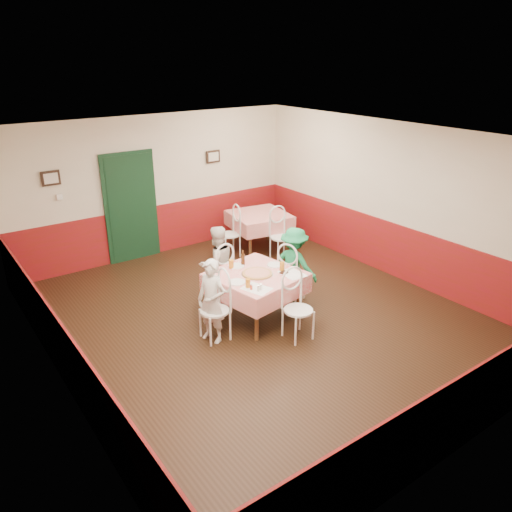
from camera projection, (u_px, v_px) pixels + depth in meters
floor at (260, 318)px, 7.87m from camera, size 7.00×7.00×0.00m
ceiling at (260, 138)px, 6.81m from camera, size 7.00×7.00×0.00m
back_wall at (157, 186)px, 9.97m from camera, size 6.00×0.10×2.80m
front_wall at (478, 336)px, 4.72m from camera, size 6.00×0.10×2.80m
left_wall at (49, 286)px, 5.72m from camera, size 0.10×7.00×2.80m
right_wall at (394, 201)px, 8.96m from camera, size 0.10×7.00×2.80m
wainscot_back at (160, 229)px, 10.30m from camera, size 6.00×0.03×1.00m
wainscot_front at (462, 412)px, 5.07m from camera, size 6.00×0.03×1.00m
wainscot_left at (62, 352)px, 6.07m from camera, size 0.03×7.00×1.00m
wainscot_right at (389, 248)px, 9.30m from camera, size 0.03×7.00×1.00m
door at (131, 209)px, 9.74m from camera, size 0.96×0.06×2.10m
picture_left at (51, 178)px, 8.68m from camera, size 0.32×0.03×0.26m
picture_right at (213, 157)px, 10.46m from camera, size 0.32×0.03×0.26m
thermostat at (60, 197)px, 8.87m from camera, size 0.10×0.03×0.10m
main_table at (256, 296)px, 7.74m from camera, size 1.41×1.41×0.77m
second_table at (259, 231)px, 10.55m from camera, size 1.28×1.28×0.77m
chair_left at (215, 311)px, 7.15m from camera, size 0.45×0.45×0.90m
chair_right at (292, 275)px, 8.27m from camera, size 0.55×0.55×0.90m
chair_far at (219, 276)px, 8.26m from camera, size 0.44×0.44×0.90m
chair_near at (298, 310)px, 7.16m from camera, size 0.44×0.44×0.90m
chair_second_a at (229, 235)px, 10.11m from camera, size 0.48×0.48×0.90m
chair_second_b at (281, 238)px, 9.96m from camera, size 0.48×0.48×0.90m
pizza at (257, 273)px, 7.57m from camera, size 0.52×0.52×0.03m
plate_left at (237, 282)px, 7.30m from camera, size 0.29×0.29×0.01m
plate_right at (275, 265)px, 7.89m from camera, size 0.29×0.29×0.01m
plate_far at (236, 266)px, 7.85m from camera, size 0.29×0.29×0.01m
glass_a at (248, 283)px, 7.13m from camera, size 0.08×0.08×0.13m
glass_b at (282, 266)px, 7.67m from camera, size 0.09×0.09×0.14m
glass_c at (231, 264)px, 7.76m from camera, size 0.09×0.09×0.14m
beer_bottle at (243, 258)px, 7.86m from camera, size 0.07×0.07×0.22m
shaker_a at (258, 288)px, 7.02m from camera, size 0.04×0.04×0.09m
shaker_b at (261, 287)px, 7.06m from camera, size 0.04×0.04×0.09m
shaker_c at (251, 287)px, 7.06m from camera, size 0.04×0.04×0.09m
menu_left at (257, 289)px, 7.11m from camera, size 0.41×0.47×0.00m
menu_right at (292, 274)px, 7.58m from camera, size 0.31×0.41×0.00m
wallet at (284, 273)px, 7.60m from camera, size 0.12×0.11×0.02m
diner_left at (212, 301)px, 7.05m from camera, size 0.45×0.53×1.25m
diner_far at (217, 264)px, 8.21m from camera, size 0.64×0.51×1.30m
diner_right at (294, 264)px, 8.24m from camera, size 0.73×0.93×1.27m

